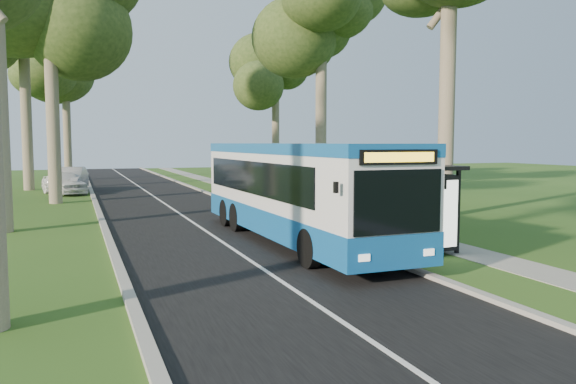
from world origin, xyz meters
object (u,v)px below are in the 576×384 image
object	(u,v)px
bus	(295,191)
litter_bin	(333,213)
bus_shelter	(426,190)
car_silver	(69,180)
bus_stop_sign	(364,194)
car_white	(64,183)

from	to	relation	value
bus	litter_bin	world-z (taller)	bus
bus_shelter	litter_bin	xyz separation A→B (m)	(-0.52, 5.42, -1.31)
litter_bin	car_silver	bearing A→B (deg)	115.98
bus_stop_sign	bus	bearing A→B (deg)	118.98
bus	bus_shelter	xyz separation A→B (m)	(3.21, -2.73, 0.15)
bus_shelter	car_white	size ratio (longest dim) A/B	0.71
bus_shelter	car_silver	xyz separation A→B (m)	(-10.33, 25.56, -1.00)
bus	car_white	size ratio (longest dim) A/B	2.78
bus	car_white	world-z (taller)	bus
litter_bin	bus	bearing A→B (deg)	-134.97
bus_shelter	bus_stop_sign	bearing A→B (deg)	150.12
bus	litter_bin	bearing A→B (deg)	44.05
bus	bus_stop_sign	size ratio (longest dim) A/B	4.45
bus	car_silver	size ratio (longest dim) A/B	2.42
litter_bin	car_silver	size ratio (longest dim) A/B	0.20
litter_bin	bus_shelter	bearing A→B (deg)	-84.56
litter_bin	car_white	distance (m)	21.28
bus	car_silver	world-z (taller)	bus
car_white	bus_shelter	bearing A→B (deg)	-85.64
bus_stop_sign	bus_shelter	bearing A→B (deg)	-35.48
bus	car_silver	xyz separation A→B (m)	(-7.12, 22.83, -0.85)
bus_stop_sign	car_white	world-z (taller)	bus_stop_sign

